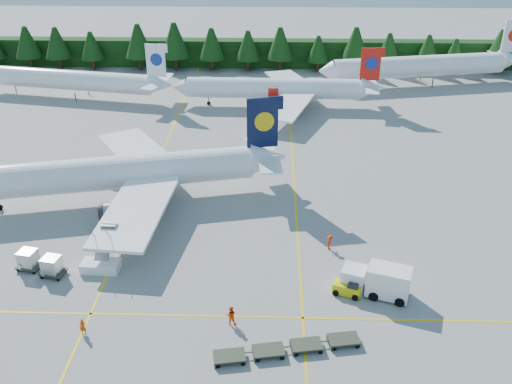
{
  "coord_description": "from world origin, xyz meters",
  "views": [
    {
      "loc": [
        2.88,
        -47.76,
        35.05
      ],
      "look_at": [
        1.05,
        12.59,
        3.5
      ],
      "focal_mm": 40.0,
      "sensor_mm": 36.0,
      "label": 1
    }
  ],
  "objects_px": {
    "airliner_red": "(270,89)",
    "baggage_tug": "(348,288)",
    "airliner_navy": "(104,174)",
    "service_truck": "(376,280)",
    "airstairs": "(101,262)"
  },
  "relations": [
    {
      "from": "airliner_navy",
      "to": "baggage_tug",
      "type": "bearing_deg",
      "value": -45.45
    },
    {
      "from": "airliner_navy",
      "to": "airliner_red",
      "type": "relative_size",
      "value": 1.12
    },
    {
      "from": "service_truck",
      "to": "airliner_navy",
      "type": "bearing_deg",
      "value": 168.78
    },
    {
      "from": "airliner_navy",
      "to": "airliner_red",
      "type": "bearing_deg",
      "value": 48.54
    },
    {
      "from": "airliner_navy",
      "to": "service_truck",
      "type": "relative_size",
      "value": 6.02
    },
    {
      "from": "airliner_navy",
      "to": "baggage_tug",
      "type": "distance_m",
      "value": 34.47
    },
    {
      "from": "airliner_red",
      "to": "baggage_tug",
      "type": "distance_m",
      "value": 57.12
    },
    {
      "from": "airliner_red",
      "to": "airstairs",
      "type": "xyz_separation_m",
      "value": [
        -17.28,
        -52.94,
        -2.53
      ]
    },
    {
      "from": "airliner_red",
      "to": "airliner_navy",
      "type": "bearing_deg",
      "value": -117.82
    },
    {
      "from": "airliner_navy",
      "to": "airliner_red",
      "type": "xyz_separation_m",
      "value": [
        20.72,
        37.96,
        -0.46
      ]
    },
    {
      "from": "airliner_navy",
      "to": "service_truck",
      "type": "distance_m",
      "value": 36.57
    },
    {
      "from": "airliner_navy",
      "to": "service_truck",
      "type": "xyz_separation_m",
      "value": [
        31.59,
        -18.3,
        -2.17
      ]
    },
    {
      "from": "airliner_navy",
      "to": "baggage_tug",
      "type": "height_order",
      "value": "airliner_navy"
    },
    {
      "from": "airliner_red",
      "to": "baggage_tug",
      "type": "xyz_separation_m",
      "value": [
        8.2,
        -56.47,
        -2.58
      ]
    },
    {
      "from": "airstairs",
      "to": "airliner_navy",
      "type": "bearing_deg",
      "value": 105.94
    }
  ]
}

